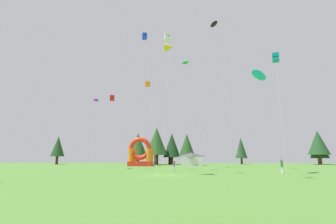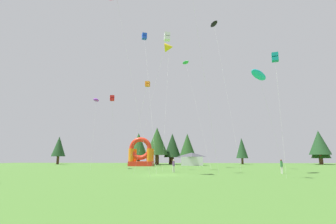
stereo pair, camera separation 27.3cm
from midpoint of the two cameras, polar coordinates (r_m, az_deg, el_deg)
The scene contains 24 objects.
ground_plane at distance 31.48m, azimuth -1.68°, elevation -14.13°, with size 120.00×120.00×0.00m, color #47752D.
kite_black_parafoil at distance 52.51m, azimuth 10.23°, elevation 19.01°, with size 3.21×8.02×28.06m.
kite_purple_parafoil at distance 50.26m, azimuth -16.19°, elevation 2.65°, with size 1.76×4.95×13.49m.
kite_teal_box at distance 33.94m, azimuth 23.02°, elevation 11.29°, with size 1.11×2.64×14.67m.
kite_orange_box at distance 44.88m, azimuth -4.82°, elevation 6.31°, with size 3.68×0.82×15.34m.
kite_red_box at distance 47.62m, azimuth -12.73°, elevation 3.07°, with size 1.06×5.48×13.39m.
kite_blue_box at distance 47.75m, azimuth -5.53°, elevation 16.69°, with size 3.97×10.28×24.30m.
kite_white_box at distance 38.11m, azimuth -0.32°, elevation 16.67°, with size 4.81×1.23×19.98m.
kite_cyan_parafoil at distance 38.78m, azimuth 19.75°, elevation 7.88°, with size 5.97×6.09×14.67m.
kite_yellow_delta at distance 56.36m, azimuth 0.05°, elevation 14.49°, with size 2.00×12.09×26.73m.
kite_green_parafoil at distance 56.87m, azimuth 3.84°, elevation 11.11°, with size 5.17×8.63×23.33m.
person_midfield at distance 37.14m, azimuth 24.21°, elevation -10.93°, with size 0.44×0.44×1.87m.
person_far_side at distance 36.66m, azimuth 1.15°, elevation -11.87°, with size 0.39×0.39×1.82m.
inflatable_red_slide at distance 61.95m, azimuth -6.37°, elevation -9.83°, with size 5.67×4.80×6.84m.
festival_tent at distance 65.07m, azimuth 5.19°, elevation -10.59°, with size 5.41×3.38×3.23m.
tree_row_0 at distance 83.05m, azimuth -23.80°, elevation -7.17°, with size 4.03×4.03×8.28m.
tree_row_1 at distance 78.47m, azimuth -6.95°, elevation -7.35°, with size 5.66×5.66×9.42m.
tree_row_2 at distance 71.97m, azimuth -2.74°, elevation -6.66°, with size 6.26×6.26×10.47m.
tree_row_3 at distance 74.85m, azimuth 0.22°, elevation -8.66°, with size 3.48×3.48×6.23m.
tree_row_4 at distance 74.11m, azimuth 0.76°, elevation -7.58°, with size 4.98×4.98×9.00m.
tree_row_5 at distance 72.71m, azimuth 4.19°, elevation -7.55°, with size 4.72×4.72×8.80m.
tree_row_6 at distance 79.08m, azimuth 16.16°, elevation -7.86°, with size 3.46×3.46×7.86m.
tree_row_7 at distance 85.39m, azimuth 30.83°, elevation -6.01°, with size 5.83×5.83×9.75m.
tree_row_8 at distance 87.20m, azimuth 30.97°, elevation -6.81°, with size 5.12×5.12×8.43m.
Camera 1 is at (2.39, -31.31, 2.21)m, focal length 26.85 mm.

